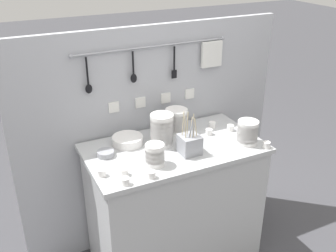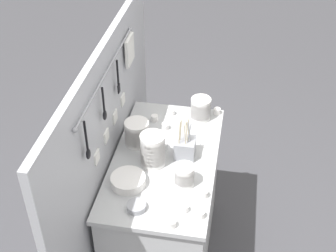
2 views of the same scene
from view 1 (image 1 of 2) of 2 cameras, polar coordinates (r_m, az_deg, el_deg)
counter at (r=2.74m, az=0.84°, el=-11.30°), size 1.13×0.62×0.90m
back_wall at (r=2.82m, az=-2.23°, el=-1.66°), size 1.93×0.08×1.61m
bowl_stack_back_corner at (r=2.27m, az=-1.92°, el=-4.17°), size 0.11×0.11×0.13m
bowl_stack_tall_left at (r=2.66m, az=1.22°, el=0.83°), size 0.15×0.15×0.16m
bowl_stack_wide_centre at (r=2.55m, az=11.46°, el=-0.90°), size 0.13×0.13×0.16m
bowl_stack_short_front at (r=2.48m, az=-0.89°, el=-0.55°), size 0.15×0.15×0.21m
plate_stack at (r=2.53m, az=-5.88°, el=-2.06°), size 0.20×0.20×0.05m
steel_mixing_bowl at (r=2.42m, az=-9.05°, el=-3.96°), size 0.10×0.10×0.03m
cutlery_caddy at (r=2.40m, az=3.15°, el=-2.64°), size 0.12×0.12×0.27m
cup_front_right at (r=2.73m, az=9.05°, el=-0.27°), size 0.05×0.05×0.04m
cup_back_left at (r=2.18m, az=-2.42°, el=-7.06°), size 0.05×0.05×0.04m
cup_centre at (r=2.54m, az=2.53°, el=-1.94°), size 0.05×0.05×0.04m
cup_back_right at (r=2.22m, az=-9.58°, el=-6.70°), size 0.05×0.05×0.04m
cup_front_left at (r=2.76m, az=6.43°, el=0.18°), size 0.05×0.05×0.04m
cup_mid_row at (r=2.13m, az=-6.20°, el=-7.97°), size 0.05×0.05×0.04m
cup_edge_far at (r=2.55m, az=14.10°, el=-2.67°), size 0.05×0.05×0.04m
cup_by_caddy at (r=2.65m, az=5.97°, el=-0.85°), size 0.05×0.05×0.04m
cup_beside_plates at (r=2.21m, az=-6.38°, el=-6.65°), size 0.05×0.05×0.04m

